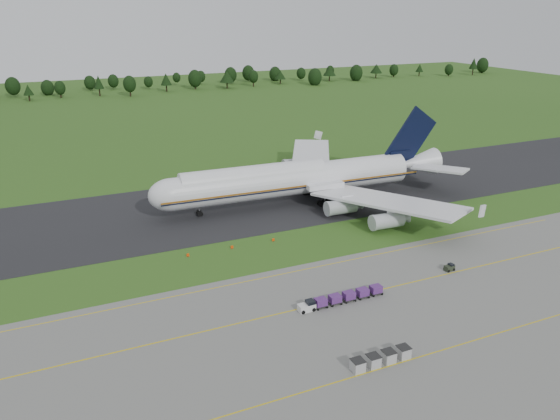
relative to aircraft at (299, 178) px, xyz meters
name	(u,v)px	position (x,y,z in m)	size (l,w,h in m)	color
ground	(282,249)	(-14.98, -23.30, -6.11)	(600.00, 600.00, 0.00)	#2B5218
apron	(380,338)	(-14.98, -57.30, -6.08)	(300.00, 52.00, 0.06)	slate
taxiway	(234,205)	(-14.98, 4.70, -6.07)	(300.00, 40.00, 0.08)	black
apron_markings	(355,314)	(-14.98, -50.28, -6.05)	(300.00, 30.20, 0.01)	gold
tree_line	(103,85)	(-20.55, 196.58, -0.14)	(525.93, 22.84, 11.71)	black
aircraft	(299,178)	(0.00, 0.00, 0.00)	(75.92, 74.26, 21.40)	silver
baggage_train	(340,298)	(-15.23, -46.22, -5.22)	(15.14, 1.61, 1.54)	silver
utility_cart	(449,268)	(8.47, -44.33, -5.57)	(1.88, 1.26, 0.99)	#242B1E
uld_row	(381,359)	(-18.41, -62.42, -5.22)	(8.87, 1.67, 1.65)	#A2A2A2
edge_markers	(232,247)	(-24.02, -19.15, -5.84)	(18.24, 0.30, 0.60)	#EE3F07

